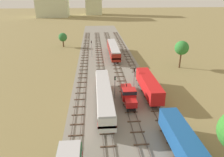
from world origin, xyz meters
TOP-DOWN VIEW (x-y plane):
  - ground_plane at (0.00, 56.00)m, footprint 480.00×480.00m
  - ballast_bed at (0.00, 56.00)m, footprint 18.96×176.00m
  - track_far_left at (-7.48, 57.00)m, footprint 2.40×126.00m
  - track_left at (-2.49, 57.00)m, footprint 2.40×126.00m
  - track_centre_left at (2.49, 57.00)m, footprint 2.40×126.00m
  - track_centre at (7.48, 57.00)m, footprint 2.40×126.00m
  - freight_boxcar_centre_near at (7.48, 25.34)m, footprint 2.87×14.00m
  - diesel_railcar_left_mid at (-2.49, 40.26)m, footprint 2.96×20.50m
  - shunter_loco_centre_left_midfar at (2.49, 41.15)m, footprint 2.74×8.46m
  - freight_boxcar_centre_far at (7.48, 44.54)m, footprint 2.87×14.00m
  - diesel_railcar_centre_left_farther at (2.49, 74.35)m, footprint 2.96×20.50m
  - signal_post_nearest at (0.00, 43.85)m, footprint 0.28×0.47m
  - signal_post_near at (-4.99, 74.49)m, footprint 0.28×0.47m
  - signal_post_mid at (4.99, 48.51)m, footprint 0.28×0.47m
  - lineside_tree_1 at (21.11, 61.15)m, footprint 4.05×4.05m
  - lineside_tree_3 at (-16.55, 89.46)m, footprint 3.42×3.42m

SIDE VIEW (x-z plane):
  - ground_plane at x=0.00m, z-range 0.00..0.00m
  - ballast_bed at x=0.00m, z-range 0.00..0.01m
  - track_far_left at x=-7.48m, z-range -0.01..0.28m
  - track_left at x=-2.49m, z-range -0.01..0.28m
  - track_centre_left at x=2.49m, z-range -0.01..0.28m
  - track_centre at x=7.48m, z-range -0.01..0.28m
  - shunter_loco_centre_left_midfar at x=2.49m, z-range 0.46..3.56m
  - freight_boxcar_centre_near at x=7.48m, z-range 0.65..4.25m
  - freight_boxcar_centre_far at x=7.48m, z-range 0.65..4.25m
  - diesel_railcar_left_mid at x=-2.49m, z-range 0.70..4.50m
  - diesel_railcar_centre_left_farther at x=2.49m, z-range 0.70..4.50m
  - signal_post_mid at x=4.99m, z-range 0.70..5.72m
  - signal_post_nearest at x=0.00m, z-range 0.70..5.76m
  - signal_post_near at x=-4.99m, z-range 0.76..6.52m
  - lineside_tree_3 at x=-16.55m, z-range 1.09..6.78m
  - lineside_tree_1 at x=21.11m, z-range 1.96..10.03m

